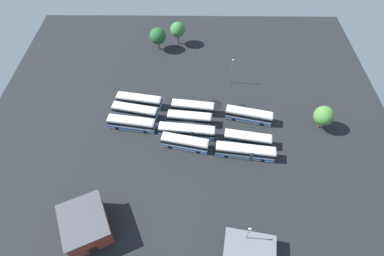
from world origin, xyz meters
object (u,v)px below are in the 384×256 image
Objects in this scene: maintenance_shelter at (250,247)px; tree_west_edge at (178,30)px; bus_row1_slot2 at (187,131)px; lamp_post_mid_lot at (247,236)px; depot_building at (86,225)px; lamp_post_far_corner at (232,70)px; bus_row2_slot1 at (135,111)px; bus_row0_slot0 at (249,115)px; bus_row0_slot2 at (247,139)px; tree_south_edge at (324,116)px; bus_row2_slot2 at (132,123)px; tree_northwest at (158,36)px; bus_row1_slot0 at (193,108)px; bus_row0_slot3 at (245,152)px; bus_row1_slot3 at (185,143)px; bus_row1_slot1 at (189,118)px; bus_row2_slot0 at (139,101)px.

maintenance_shelter is 71.25m from tree_west_edge.
lamp_post_mid_lot reaches higher than bus_row1_slot2.
depot_building is 1.63× the size of tree_west_edge.
lamp_post_far_corner is at bearing -89.80° from maintenance_shelter.
bus_row2_slot1 is (14.26, -6.80, -0.00)m from bus_row1_slot2.
bus_row0_slot0 is 1.06× the size of bus_row0_slot2.
lamp_post_far_corner is (3.87, -14.77, 2.95)m from bus_row0_slot0.
lamp_post_mid_lot is 38.33m from tree_south_edge.
maintenance_shelter is at bearing 172.58° from depot_building.
depot_building reaches higher than bus_row2_slot2.
bus_row1_slot0 is at bearing 112.19° from tree_northwest.
lamp_post_mid_lot reaches higher than depot_building.
tree_northwest reaches higher than bus_row2_slot2.
bus_row0_slot3 and bus_row1_slot3 have the same top height.
depot_building is (34.48, 19.11, 1.04)m from bus_row0_slot3.
bus_row1_slot0 and bus_row2_slot1 have the same top height.
tree_northwest is (24.58, -42.86, 3.31)m from bus_row0_slot3.
bus_row0_slot2 and bus_row2_slot1 have the same top height.
bus_row1_slot0 is (13.91, -10.63, -0.00)m from bus_row0_slot2.
maintenance_shelter reaches higher than bus_row1_slot1.
bus_row1_slot3 is 1.55× the size of tree_northwest.
bus_row2_slot1 is 1.45× the size of lamp_post_far_corner.
bus_row1_slot2 is 1.15× the size of bus_row2_slot0.
bus_row1_slot3 is 0.95× the size of bus_row2_slot2.
bus_row1_slot1 is 1.61× the size of tree_south_edge.
bus_row0_slot0 and bus_row2_slot0 have the same top height.
tree_south_edge is (-34.41, 1.27, 2.98)m from bus_row1_slot1.
tree_south_edge is at bearing -124.18° from maintenance_shelter.
bus_row1_slot3 is at bearing 28.77° from bus_row0_slot0.
bus_row0_slot2 is 25.78m from lamp_post_mid_lot.
bus_row2_slot0 is (13.61, -10.71, -0.00)m from bus_row1_slot2.
bus_row0_slot2 is at bearing 142.62° from bus_row1_slot0.
tree_south_edge is (-35.40, -6.77, 2.98)m from bus_row1_slot3.
lamp_post_mid_lot is at bearing 89.53° from lamp_post_far_corner.
bus_row0_slot3 is at bearing -95.78° from lamp_post_mid_lot.
bus_row1_slot2 and bus_row2_slot1 have the same top height.
bus_row1_slot3 is 1.45× the size of lamp_post_mid_lot.
lamp_post_mid_lot reaches higher than bus_row1_slot0.
bus_row0_slot0 is at bearing 120.83° from tree_west_edge.
tree_south_edge is (-22.17, -32.64, 1.48)m from maintenance_shelter.
bus_row1_slot2 is at bearing 154.52° from bus_row2_slot1.
bus_row1_slot2 is 1.68× the size of lamp_post_far_corner.
bus_row1_slot3 is at bearing 142.80° from bus_row2_slot1.
lamp_post_mid_lot reaches higher than tree_south_edge.
bus_row0_slot3 and bus_row1_slot2 have the same top height.
lamp_post_far_corner reaches higher than bus_row1_slot3.
bus_row0_slot3 is 1.99× the size of tree_south_edge.
tree_west_edge is 53.35m from tree_south_edge.
bus_row1_slot2 is 32.30m from depot_building.
bus_row2_slot2 is at bearing -9.49° from bus_row1_slot2.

